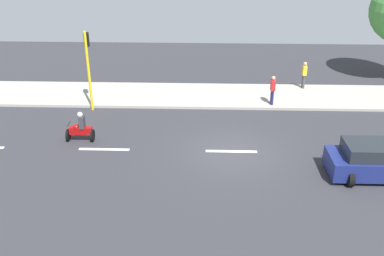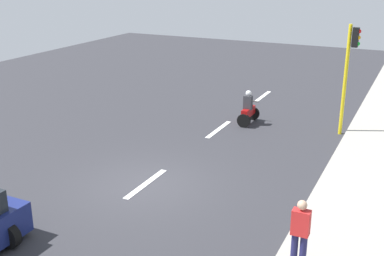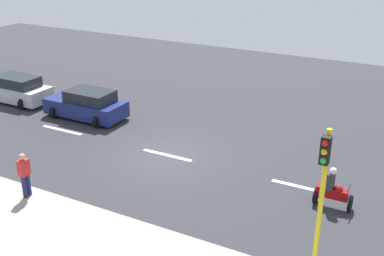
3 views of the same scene
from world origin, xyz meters
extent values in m
cube|color=#2D2D33|center=(0.00, 0.00, -0.05)|extent=(40.00, 60.00, 0.10)
cube|color=#9E998E|center=(7.00, 0.00, 0.07)|extent=(4.00, 60.00, 0.15)
cube|color=white|center=(0.00, 0.00, 0.01)|extent=(0.20, 2.40, 0.01)
cube|color=white|center=(0.00, 6.00, 0.01)|extent=(0.20, 2.40, 0.01)
cube|color=white|center=(0.00, 12.00, 0.01)|extent=(0.20, 2.40, 0.01)
cylinder|color=black|center=(-1.13, -4.66, 0.32)|extent=(0.64, 0.22, 0.64)
cylinder|color=black|center=(0.86, 7.93, 0.30)|extent=(0.60, 0.10, 0.60)
cylinder|color=black|center=(0.86, 6.73, 0.30)|extent=(0.60, 0.10, 0.60)
cube|color=#990C0C|center=(0.86, 7.28, 0.55)|extent=(0.28, 1.10, 0.36)
sphere|color=#990C0C|center=(0.86, 7.48, 0.73)|extent=(0.32, 0.32, 0.32)
cylinder|color=black|center=(0.86, 7.83, 0.90)|extent=(0.55, 0.04, 0.04)
cube|color=#333338|center=(0.86, 7.18, 1.00)|extent=(0.36, 0.24, 0.60)
sphere|color=silver|center=(0.86, 7.23, 1.40)|extent=(0.26, 0.26, 0.26)
cylinder|color=#1E1E4C|center=(5.48, -2.58, 0.57)|extent=(0.16, 0.16, 0.85)
cylinder|color=#1E1E4C|center=(5.68, -2.58, 0.57)|extent=(0.16, 0.16, 0.85)
cube|color=red|center=(5.58, -2.58, 1.30)|extent=(0.40, 0.24, 0.60)
sphere|color=tan|center=(5.58, -2.58, 1.73)|extent=(0.22, 0.22, 0.22)
cylinder|color=yellow|center=(4.75, 7.69, 2.25)|extent=(0.14, 0.14, 4.50)
cube|color=black|center=(4.97, 7.69, 4.00)|extent=(0.24, 0.24, 0.76)
sphere|color=red|center=(5.09, 7.69, 4.24)|extent=(0.16, 0.16, 0.16)
sphere|color=#F2A50C|center=(5.09, 7.69, 4.00)|extent=(0.16, 0.16, 0.16)
sphere|color=green|center=(5.09, 7.69, 3.76)|extent=(0.16, 0.16, 0.16)
camera|label=1|loc=(-17.94, 1.24, 9.74)|focal=40.71mm
camera|label=2|loc=(7.58, -12.23, 6.75)|focal=45.75mm
camera|label=3|loc=(16.27, 9.92, 9.17)|focal=45.26mm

